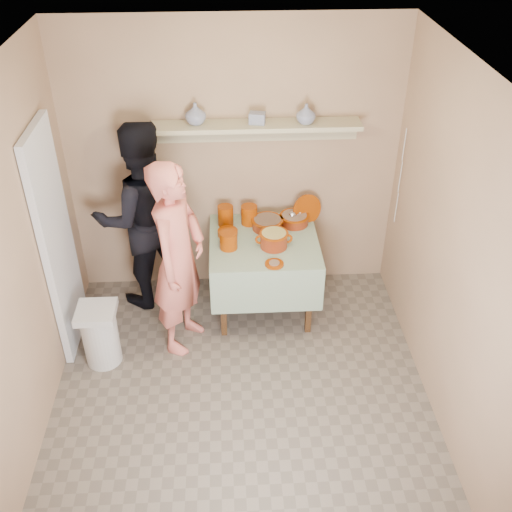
{
  "coord_description": "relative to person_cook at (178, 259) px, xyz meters",
  "views": [
    {
      "loc": [
        -0.07,
        -3.21,
        3.66
      ],
      "look_at": [
        0.15,
        0.75,
        0.95
      ],
      "focal_mm": 42.0,
      "sensor_mm": 36.0,
      "label": 1
    }
  ],
  "objects": [
    {
      "name": "cazuela_meat_b",
      "position": [
        1.03,
        0.68,
        -0.05
      ],
      "size": [
        0.28,
        0.28,
        0.1
      ],
      "color": "maroon",
      "rests_on": "serving_table"
    },
    {
      "name": "vase_right",
      "position": [
        1.1,
        0.75,
        0.93
      ],
      "size": [
        0.2,
        0.2,
        0.17
      ],
      "primitive_type": "imported",
      "rotation": [
        0.0,
        0.0,
        0.3
      ],
      "color": "navy",
      "rests_on": "wall_shelf"
    },
    {
      "name": "empty_bowl",
      "position": [
        0.41,
        0.52,
        -0.08
      ],
      "size": [
        0.18,
        0.18,
        0.05
      ],
      "primitive_type": "cylinder",
      "color": "#7E2900",
      "rests_on": "serving_table"
    },
    {
      "name": "wall_shelf",
      "position": [
        0.68,
        0.8,
        0.8
      ],
      "size": [
        1.8,
        0.25,
        0.21
      ],
      "color": "tan",
      "rests_on": "room_shell"
    },
    {
      "name": "room_shell",
      "position": [
        0.48,
        -0.85,
        0.74
      ],
      "size": [
        3.04,
        3.54,
        2.62
      ],
      "color": "tan",
      "rests_on": "ground"
    },
    {
      "name": "electrical_cord",
      "position": [
        1.95,
        0.63,
        0.38
      ],
      "size": [
        0.01,
        0.05,
        0.9
      ],
      "color": "silver",
      "rests_on": "wall_shelf"
    },
    {
      "name": "tile_panel",
      "position": [
        -0.98,
        0.1,
        0.13
      ],
      "size": [
        0.06,
        0.7,
        2.0
      ],
      "primitive_type": "cube",
      "color": "silver",
      "rests_on": "ground"
    },
    {
      "name": "person_helper",
      "position": [
        -0.36,
        0.65,
        0.03
      ],
      "size": [
        1.05,
        0.93,
        1.81
      ],
      "primitive_type": "imported",
      "rotation": [
        0.0,
        0.0,
        -2.81
      ],
      "color": "black",
      "rests_on": "ground"
    },
    {
      "name": "ground",
      "position": [
        0.48,
        -0.85,
        -0.87
      ],
      "size": [
        3.5,
        3.5,
        0.0
      ],
      "primitive_type": "plane",
      "color": "#6D6156",
      "rests_on": "ground"
    },
    {
      "name": "plate_stack_b",
      "position": [
        0.61,
        0.72,
        -0.02
      ],
      "size": [
        0.15,
        0.15,
        0.18
      ],
      "primitive_type": "cylinder",
      "color": "#7E2900",
      "rests_on": "serving_table"
    },
    {
      "name": "plate_stack_a",
      "position": [
        0.4,
        0.7,
        -0.01
      ],
      "size": [
        0.14,
        0.14,
        0.19
      ],
      "primitive_type": "cylinder",
      "color": "#7E2900",
      "rests_on": "serving_table"
    },
    {
      "name": "propped_lid",
      "position": [
        1.15,
        0.74,
        0.01
      ],
      "size": [
        0.3,
        0.19,
        0.28
      ],
      "primitive_type": "cylinder",
      "rotation": [
        1.32,
        0.0,
        0.39
      ],
      "color": "#7E2900",
      "rests_on": "serving_table"
    },
    {
      "name": "cazuela_rice",
      "position": [
        0.81,
        0.31,
        -0.03
      ],
      "size": [
        0.33,
        0.25,
        0.14
      ],
      "color": "maroon",
      "rests_on": "serving_table"
    },
    {
      "name": "front_plate",
      "position": [
        0.79,
        0.03,
        -0.1
      ],
      "size": [
        0.16,
        0.16,
        0.03
      ],
      "color": "#7E2900",
      "rests_on": "serving_table"
    },
    {
      "name": "trash_bin",
      "position": [
        -0.68,
        -0.23,
        -0.59
      ],
      "size": [
        0.32,
        0.32,
        0.56
      ],
      "color": "silver",
      "rests_on": "ground"
    },
    {
      "name": "cazuela_meat_a",
      "position": [
        0.78,
        0.62,
        -0.05
      ],
      "size": [
        0.3,
        0.3,
        0.1
      ],
      "color": "maroon",
      "rests_on": "serving_table"
    },
    {
      "name": "serving_table",
      "position": [
        0.73,
        0.43,
        -0.23
      ],
      "size": [
        0.97,
        0.97,
        0.76
      ],
      "color": "#4C2D16",
      "rests_on": "ground"
    },
    {
      "name": "vase_left",
      "position": [
        0.17,
        0.79,
        0.94
      ],
      "size": [
        0.22,
        0.22,
        0.18
      ],
      "primitive_type": "imported",
      "rotation": [
        0.0,
        0.0,
        0.32
      ],
      "color": "navy",
      "rests_on": "wall_shelf"
    },
    {
      "name": "ceramic_box",
      "position": [
        0.69,
        0.77,
        0.9
      ],
      "size": [
        0.15,
        0.12,
        0.1
      ],
      "primitive_type": "cube",
      "rotation": [
        0.0,
        0.0,
        -0.2
      ],
      "color": "navy",
      "rests_on": "wall_shelf"
    },
    {
      "name": "ladle",
      "position": [
        1.01,
        0.66,
        -0.0
      ],
      "size": [
        0.08,
        0.26,
        0.19
      ],
      "color": "silver",
      "rests_on": "cazuela_meat_b"
    },
    {
      "name": "bowl_stack",
      "position": [
        0.42,
        0.31,
        -0.03
      ],
      "size": [
        0.16,
        0.16,
        0.16
      ],
      "primitive_type": "cylinder",
      "color": "#7E2900",
      "rests_on": "serving_table"
    },
    {
      "name": "person_cook",
      "position": [
        0.0,
        0.0,
        0.0
      ],
      "size": [
        0.62,
        0.74,
        1.74
      ],
      "primitive_type": "imported",
      "rotation": [
        0.0,
        0.0,
        1.2
      ],
      "color": "#DD6C5F",
      "rests_on": "ground"
    }
  ]
}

